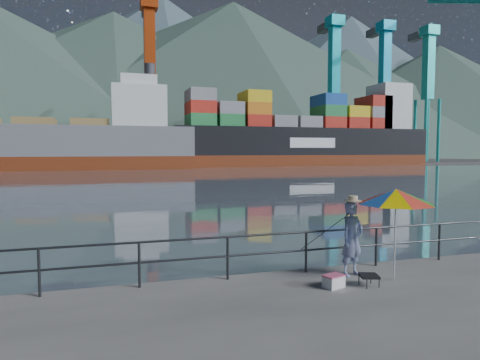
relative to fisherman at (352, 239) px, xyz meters
name	(u,v)px	position (x,y,z in m)	size (l,w,h in m)	color
harbor_water	(121,160)	(-1.93, 128.87, -0.89)	(500.00, 280.00, 0.00)	#4E5C69
far_dock	(169,163)	(8.07, 91.87, -0.89)	(200.00, 40.00, 0.40)	#514F4C
guardrail	(268,254)	(-1.93, 0.57, -0.37)	(22.00, 0.06, 1.03)	#2D3033
mountains	(195,86)	(36.89, 206.62, 34.66)	(600.00, 332.80, 80.00)	#385147
port_cranes	(267,93)	(29.07, 82.87, 15.11)	(116.00, 28.00, 38.40)	red
container_stacks	(269,150)	(33.31, 92.19, 2.17)	(58.00, 5.40, 7.80)	#194CA5
fisherman	(352,239)	(0.00, 0.00, 0.00)	(0.65, 0.43, 1.78)	#384B99
beach_umbrella	(396,197)	(0.72, -0.63, 1.05)	(2.12, 2.12, 2.12)	white
folding_stool	(369,280)	(-0.07, -0.83, -0.75)	(0.49, 0.49, 0.26)	black
cooler_bag	(334,282)	(-0.87, -0.68, -0.76)	(0.44, 0.29, 0.25)	silver
fishing_rod	(325,265)	(-0.18, 0.99, -0.89)	(0.02, 0.02, 2.27)	black
bulk_carrier	(52,143)	(-14.35, 67.88, 3.26)	(49.93, 8.64, 14.50)	maroon
container_ship	(310,137)	(35.68, 74.25, 4.98)	(55.41, 9.23, 18.10)	maroon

